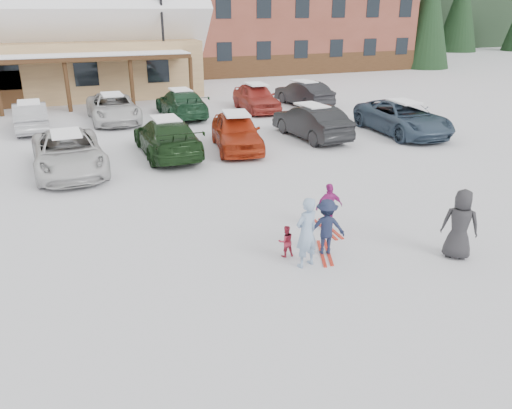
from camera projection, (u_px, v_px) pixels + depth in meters
name	position (u px, v px, depth m)	size (l,w,h in m)	color
ground	(259.00, 259.00, 12.00)	(160.00, 160.00, 0.00)	silver
lamp_post	(163.00, 40.00, 31.81)	(0.50, 0.25, 6.49)	black
conifer_1	(431.00, 0.00, 47.43)	(4.84, 4.84, 11.22)	black
conifer_3	(156.00, 12.00, 50.29)	(3.96, 3.96, 9.18)	black
adult_skier	(306.00, 233.00, 11.39)	(0.62, 0.41, 1.70)	#839EBF
toddler_red	(286.00, 241.00, 12.00)	(0.39, 0.30, 0.80)	#AE273D
child_navy	(326.00, 227.00, 12.02)	(0.91, 0.53, 1.42)	#181F39
skis_child_navy	(325.00, 253.00, 12.27)	(0.20, 1.40, 0.03)	red
child_magenta	(329.00, 207.00, 13.35)	(0.77, 0.32, 1.32)	#A72480
skis_child_magenta	(328.00, 229.00, 13.59)	(0.20, 1.40, 0.03)	red
bystander_dark	(460.00, 224.00, 11.79)	(0.84, 0.55, 1.72)	#272629
parked_car_2	(68.00, 153.00, 18.09)	(2.40, 5.21, 1.45)	silver
parked_car_3	(167.00, 137.00, 20.15)	(2.10, 5.17, 1.50)	black
parked_car_4	(236.00, 131.00, 20.97)	(1.82, 4.51, 1.54)	#AB2F14
parked_car_5	(311.00, 122.00, 22.76)	(1.61, 4.62, 1.52)	black
parked_car_6	(403.00, 118.00, 23.56)	(2.55, 5.53, 1.54)	#324458
parked_car_9	(31.00, 117.00, 24.12)	(1.48, 4.25, 1.40)	#A1A2A6
parked_car_10	(113.00, 108.00, 26.11)	(2.38, 5.16, 1.43)	silver
parked_car_11	(181.00, 103.00, 27.28)	(2.06, 5.06, 1.47)	#1A4026
parked_car_12	(256.00, 97.00, 28.80)	(1.83, 4.55, 1.55)	#AC342C
parked_car_13	(304.00, 94.00, 30.36)	(1.55, 4.43, 1.46)	black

